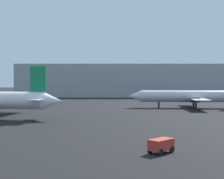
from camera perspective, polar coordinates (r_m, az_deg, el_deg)
airplane_distant at (r=82.02m, az=13.56°, el=-1.15°), size 29.58×20.72×9.23m
baggage_cart at (r=31.00m, az=8.58°, el=-9.41°), size 2.63×2.60×1.30m
terminal_building at (r=138.67m, az=2.08°, el=1.53°), size 85.25×22.57×13.07m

